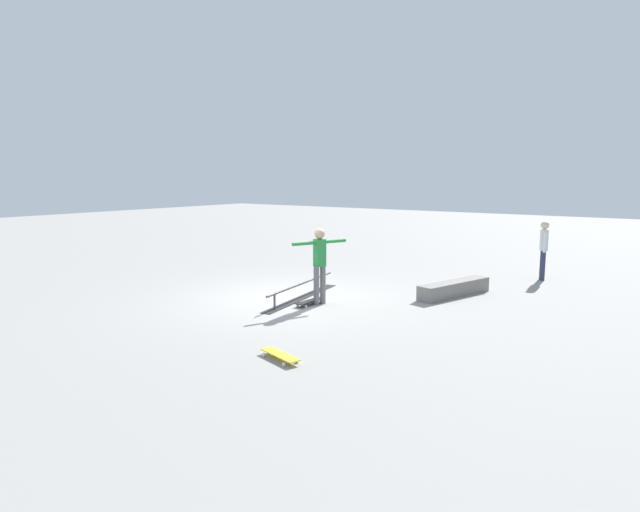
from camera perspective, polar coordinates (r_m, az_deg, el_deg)
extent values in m
plane|color=gray|center=(12.01, -3.34, -4.58)|extent=(60.00, 60.00, 0.00)
cube|color=black|center=(12.08, -1.94, -4.47)|extent=(3.14, 0.74, 0.01)
cylinder|color=#47474C|center=(13.08, 0.50, -2.73)|extent=(0.04, 0.04, 0.33)
cylinder|color=#47474C|center=(11.03, -4.86, -4.89)|extent=(0.04, 0.04, 0.33)
cylinder|color=#47474C|center=(12.01, -1.95, -2.94)|extent=(2.95, 0.53, 0.05)
cube|color=gray|center=(12.64, 14.10, -3.38)|extent=(2.16, 0.98, 0.34)
cylinder|color=slate|center=(11.38, -0.39, -3.18)|extent=(0.16, 0.16, 0.82)
cylinder|color=slate|center=(11.47, 0.30, -3.09)|extent=(0.16, 0.16, 0.82)
cube|color=#2D8C42|center=(11.30, -0.04, 0.36)|extent=(0.27, 0.26, 0.58)
sphere|color=tan|center=(11.25, -0.04, 2.39)|extent=(0.22, 0.22, 0.22)
cylinder|color=#2D8C42|center=(11.08, -1.71, 1.34)|extent=(0.54, 0.28, 0.08)
cylinder|color=#2D8C42|center=(11.48, 1.57, 1.60)|extent=(0.54, 0.28, 0.08)
cube|color=black|center=(11.45, -1.07, -4.81)|extent=(0.81, 0.24, 0.02)
cylinder|color=white|center=(11.74, -0.67, -4.74)|extent=(0.06, 0.03, 0.05)
cylinder|color=white|center=(11.60, 0.22, -4.90)|extent=(0.06, 0.03, 0.05)
cylinder|color=white|center=(11.33, -2.39, -5.23)|extent=(0.06, 0.03, 0.05)
cylinder|color=white|center=(11.19, -1.49, -5.41)|extent=(0.06, 0.03, 0.05)
cylinder|color=#2D3351|center=(15.32, 22.56, -0.87)|extent=(0.15, 0.15, 0.78)
cylinder|color=#2D3351|center=(15.17, 22.65, -0.96)|extent=(0.15, 0.15, 0.78)
cube|color=white|center=(15.16, 22.75, 1.59)|extent=(0.26, 0.24, 0.56)
sphere|color=beige|center=(15.12, 22.83, 3.03)|extent=(0.21, 0.21, 0.21)
cylinder|color=white|center=(15.30, 22.66, 1.46)|extent=(0.09, 0.09, 0.52)
cylinder|color=white|center=(15.03, 22.82, 1.34)|extent=(0.09, 0.09, 0.52)
cube|color=yellow|center=(8.15, -4.28, -10.41)|extent=(0.42, 0.82, 0.02)
cylinder|color=white|center=(8.02, -2.48, -11.12)|extent=(0.04, 0.06, 0.05)
cylinder|color=white|center=(7.89, -3.87, -11.45)|extent=(0.04, 0.06, 0.05)
cylinder|color=white|center=(8.44, -4.66, -10.11)|extent=(0.04, 0.06, 0.05)
cylinder|color=white|center=(8.32, -6.00, -10.40)|extent=(0.04, 0.06, 0.05)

